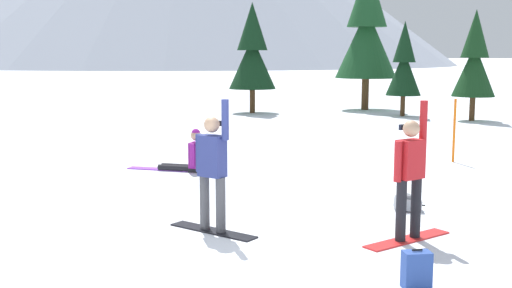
# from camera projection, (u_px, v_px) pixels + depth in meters

# --- Properties ---
(ground_plane) EXTENTS (800.00, 800.00, 0.00)m
(ground_plane) POSITION_uv_depth(u_px,v_px,m) (224.00, 265.00, 8.15)
(ground_plane) COLOR white
(snowboarder_foreground) EXTENTS (1.48, 1.09, 2.03)m
(snowboarder_foreground) POSITION_uv_depth(u_px,v_px,m) (410.00, 176.00, 9.11)
(snowboarder_foreground) COLOR red
(snowboarder_foreground) RESTS_ON ground_plane
(snowboarder_midground) EXTENTS (1.36, 1.20, 2.04)m
(snowboarder_midground) POSITION_uv_depth(u_px,v_px,m) (212.00, 170.00, 9.56)
(snowboarder_midground) COLOR black
(snowboarder_midground) RESTS_ON ground_plane
(snowboarder_background) EXTENTS (1.84, 0.97, 1.00)m
(snowboarder_background) POSITION_uv_depth(u_px,v_px,m) (189.00, 156.00, 14.65)
(snowboarder_background) COLOR black
(snowboarder_background) RESTS_ON ground_plane
(backpack_grey) EXTENTS (0.55, 0.39, 0.30)m
(backpack_grey) POSITION_uv_depth(u_px,v_px,m) (407.00, 203.00, 10.99)
(backpack_grey) COLOR gray
(backpack_grey) RESTS_ON ground_plane
(backpack_blue) EXTENTS (0.33, 0.28, 0.47)m
(backpack_blue) POSITION_uv_depth(u_px,v_px,m) (416.00, 270.00, 7.33)
(backpack_blue) COLOR #2D4C9E
(backpack_blue) RESTS_ON ground_plane
(trail_marker_pole) EXTENTS (0.06, 0.06, 1.60)m
(trail_marker_pole) POSITION_uv_depth(u_px,v_px,m) (454.00, 131.00, 15.84)
(trail_marker_pole) COLOR orange
(trail_marker_pole) RESTS_ON ground_plane
(pine_tree_short) EXTENTS (1.52, 1.52, 4.12)m
(pine_tree_short) POSITION_uv_depth(u_px,v_px,m) (404.00, 65.00, 27.49)
(pine_tree_short) COLOR #472D19
(pine_tree_short) RESTS_ON ground_plane
(pine_tree_young) EXTENTS (2.96, 2.96, 7.03)m
(pine_tree_young) POSITION_uv_depth(u_px,v_px,m) (367.00, 30.00, 30.43)
(pine_tree_young) COLOR #472D19
(pine_tree_young) RESTS_ON ground_plane
(pine_tree_tall) EXTENTS (1.72, 1.72, 4.49)m
(pine_tree_tall) POSITION_uv_depth(u_px,v_px,m) (474.00, 60.00, 25.53)
(pine_tree_tall) COLOR #472D19
(pine_tree_tall) RESTS_ON ground_plane
(pine_tree_leaning) EXTENTS (2.16, 2.16, 5.05)m
(pine_tree_leaning) POSITION_uv_depth(u_px,v_px,m) (252.00, 53.00, 28.93)
(pine_tree_leaning) COLOR #472D19
(pine_tree_leaning) RESTS_ON ground_plane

